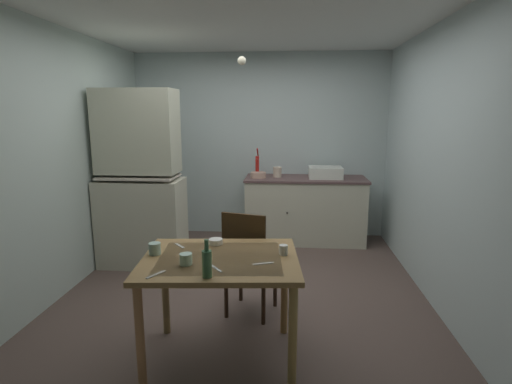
% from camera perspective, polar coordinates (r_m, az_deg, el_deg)
% --- Properties ---
extents(ground_plane, '(4.83, 4.83, 0.00)m').
position_cam_1_polar(ground_plane, '(4.17, -1.52, -13.63)').
color(ground_plane, brown).
extents(wall_back, '(3.62, 0.10, 2.57)m').
position_cam_1_polar(wall_back, '(5.76, 0.57, 6.62)').
color(wall_back, silver).
rests_on(wall_back, ground).
extents(wall_left, '(0.10, 3.93, 2.57)m').
position_cam_1_polar(wall_left, '(4.40, -25.85, 3.97)').
color(wall_left, silver).
rests_on(wall_left, ground).
extents(wall_right, '(0.10, 3.93, 2.57)m').
position_cam_1_polar(wall_right, '(4.03, 24.95, 3.47)').
color(wall_right, silver).
rests_on(wall_right, ground).
extents(ceiling_slab, '(3.62, 3.93, 0.10)m').
position_cam_1_polar(ceiling_slab, '(3.87, -1.74, 24.09)').
color(ceiling_slab, silver).
extents(hutch_cabinet, '(0.95, 0.51, 2.01)m').
position_cam_1_polar(hutch_cabinet, '(4.73, -16.19, 0.93)').
color(hutch_cabinet, beige).
rests_on(hutch_cabinet, ground).
extents(counter_cabinet, '(1.62, 0.64, 0.89)m').
position_cam_1_polar(counter_cabinet, '(5.52, 6.98, -2.51)').
color(counter_cabinet, beige).
rests_on(counter_cabinet, ground).
extents(sink_basin, '(0.44, 0.34, 0.15)m').
position_cam_1_polar(sink_basin, '(5.43, 9.88, 2.80)').
color(sink_basin, silver).
rests_on(sink_basin, counter_cabinet).
extents(hand_pump, '(0.05, 0.27, 0.39)m').
position_cam_1_polar(hand_pump, '(5.46, 0.17, 3.98)').
color(hand_pump, '#B21E19').
rests_on(hand_pump, counter_cabinet).
extents(mixing_bowl_counter, '(0.21, 0.21, 0.07)m').
position_cam_1_polar(mixing_bowl_counter, '(5.38, 0.33, 2.44)').
color(mixing_bowl_counter, tan).
rests_on(mixing_bowl_counter, counter_cabinet).
extents(stoneware_crock, '(0.11, 0.11, 0.14)m').
position_cam_1_polar(stoneware_crock, '(5.44, 3.06, 2.86)').
color(stoneware_crock, beige).
rests_on(stoneware_crock, counter_cabinet).
extents(dining_table, '(1.14, 0.92, 0.78)m').
position_cam_1_polar(dining_table, '(2.84, -5.11, -11.23)').
color(dining_table, olive).
rests_on(dining_table, ground).
extents(chair_far_side, '(0.49, 0.49, 0.95)m').
position_cam_1_polar(chair_far_side, '(3.48, -1.09, -9.85)').
color(chair_far_side, '#362418').
rests_on(chair_far_side, ground).
extents(serving_bowl_wide, '(0.11, 0.11, 0.04)m').
position_cam_1_polar(serving_bowl_wide, '(3.07, -5.77, -7.06)').
color(serving_bowl_wide, white).
rests_on(serving_bowl_wide, dining_table).
extents(teacup_cream, '(0.06, 0.06, 0.07)m').
position_cam_1_polar(teacup_cream, '(2.84, 3.93, -8.24)').
color(teacup_cream, white).
rests_on(teacup_cream, dining_table).
extents(mug_tall, '(0.08, 0.08, 0.07)m').
position_cam_1_polar(mug_tall, '(2.70, -9.98, -9.41)').
color(mug_tall, '#ADD1C1').
rests_on(mug_tall, dining_table).
extents(teacup_mint, '(0.08, 0.08, 0.08)m').
position_cam_1_polar(teacup_mint, '(2.93, -14.25, -7.84)').
color(teacup_mint, '#ADD1C1').
rests_on(teacup_mint, dining_table).
extents(glass_bottle, '(0.06, 0.06, 0.24)m').
position_cam_1_polar(glass_bottle, '(2.47, -7.02, -9.96)').
color(glass_bottle, '#4C7F56').
rests_on(glass_bottle, dining_table).
extents(table_knife, '(0.12, 0.14, 0.00)m').
position_cam_1_polar(table_knife, '(2.63, -5.89, -10.69)').
color(table_knife, silver).
rests_on(table_knife, dining_table).
extents(teaspoon_near_bowl, '(0.14, 0.07, 0.00)m').
position_cam_1_polar(teaspoon_near_bowl, '(2.68, 1.02, -10.18)').
color(teaspoon_near_bowl, beige).
rests_on(teaspoon_near_bowl, dining_table).
extents(teaspoon_by_cup, '(0.09, 0.14, 0.00)m').
position_cam_1_polar(teaspoon_by_cup, '(2.59, -14.10, -11.35)').
color(teaspoon_by_cup, beige).
rests_on(teaspoon_by_cup, dining_table).
extents(serving_spoon, '(0.10, 0.11, 0.00)m').
position_cam_1_polar(serving_spoon, '(3.07, -10.85, -7.55)').
color(serving_spoon, beige).
rests_on(serving_spoon, dining_table).
extents(pendant_bulb, '(0.08, 0.08, 0.08)m').
position_cam_1_polar(pendant_bulb, '(3.90, -2.04, 18.22)').
color(pendant_bulb, '#F9EFCC').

